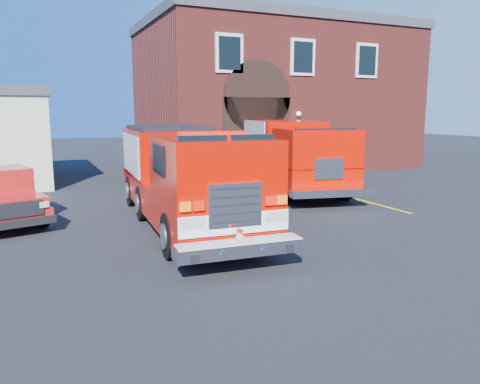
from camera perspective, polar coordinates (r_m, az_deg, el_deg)
name	(u,v)px	position (r m, az deg, el deg)	size (l,w,h in m)	color
ground	(223,231)	(13.23, -2.13, -4.74)	(100.00, 100.00, 0.00)	black
parking_stripe_near	(381,205)	(17.44, 16.78, -1.58)	(0.12, 3.00, 0.01)	yellow
parking_stripe_mid	(332,192)	(19.76, 11.11, -0.04)	(0.12, 3.00, 0.01)	yellow
parking_stripe_far	(295,182)	(22.25, 6.67, 1.17)	(0.12, 3.00, 0.01)	yellow
fire_station	(273,96)	(29.32, 4.00, 11.61)	(15.20, 10.20, 8.45)	maroon
fire_engine	(184,175)	(13.80, -6.84, 2.08)	(3.16, 9.45, 2.87)	black
secondary_truck	(290,152)	(20.39, 6.11, 4.86)	(4.56, 9.32, 2.90)	black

